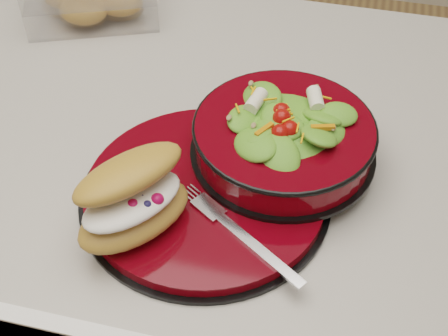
% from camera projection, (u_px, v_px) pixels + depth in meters
% --- Properties ---
extents(island_counter, '(1.24, 0.74, 0.90)m').
position_uv_depth(island_counter, '(274.00, 305.00, 1.21)').
color(island_counter, silver).
rests_on(island_counter, ground).
extents(dinner_plate, '(0.32, 0.32, 0.02)m').
position_uv_depth(dinner_plate, '(206.00, 193.00, 0.80)').
color(dinner_plate, black).
rests_on(dinner_plate, island_counter).
extents(salad_bowl, '(0.25, 0.25, 0.10)m').
position_uv_depth(salad_bowl, '(284.00, 132.00, 0.81)').
color(salad_bowl, black).
rests_on(salad_bowl, dinner_plate).
extents(croissant, '(0.15, 0.18, 0.09)m').
position_uv_depth(croissant, '(134.00, 199.00, 0.72)').
color(croissant, gold).
rests_on(croissant, dinner_plate).
extents(fork, '(0.16, 0.11, 0.00)m').
position_uv_depth(fork, '(243.00, 236.00, 0.74)').
color(fork, silver).
rests_on(fork, dinner_plate).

